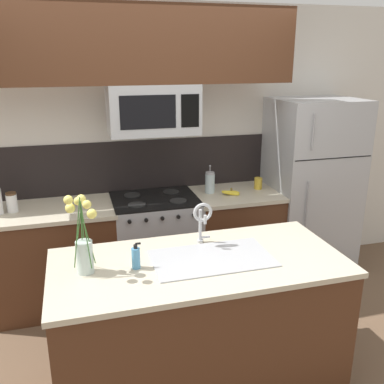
{
  "coord_description": "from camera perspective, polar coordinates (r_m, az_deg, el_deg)",
  "views": [
    {
      "loc": [
        -0.66,
        -2.68,
        2.14
      ],
      "look_at": [
        0.17,
        0.27,
        1.16
      ],
      "focal_mm": 40.0,
      "sensor_mm": 36.0,
      "label": 1
    }
  ],
  "objects": [
    {
      "name": "upper_cabinet_band",
      "position": [
        3.57,
        -7.39,
        18.9
      ],
      "size": [
        2.57,
        0.34,
        0.6
      ],
      "primitive_type": "cube",
      "color": "#4C2B19"
    },
    {
      "name": "flower_vase",
      "position": [
        2.59,
        -14.27,
        -6.82
      ],
      "size": [
        0.18,
        0.22,
        0.5
      ],
      "color": "silver",
      "rests_on": "island_counter"
    },
    {
      "name": "back_counter_right",
      "position": [
        4.21,
        5.63,
        -5.94
      ],
      "size": [
        0.82,
        0.65,
        0.91
      ],
      "color": "#4C2B19",
      "rests_on": "ground"
    },
    {
      "name": "island_counter",
      "position": [
        2.96,
        0.91,
        -16.97
      ],
      "size": [
        1.85,
        0.86,
        0.91
      ],
      "color": "#4C2B19",
      "rests_on": "ground"
    },
    {
      "name": "coffee_tin",
      "position": [
        4.17,
        8.82,
        1.16
      ],
      "size": [
        0.08,
        0.08,
        0.11
      ],
      "primitive_type": "cylinder",
      "color": "gold",
      "rests_on": "back_counter_right"
    },
    {
      "name": "storage_jar_medium",
      "position": [
        3.8,
        -22.89,
        -1.26
      ],
      "size": [
        0.09,
        0.09,
        0.16
      ],
      "color": "silver",
      "rests_on": "back_counter_left"
    },
    {
      "name": "back_counter_left",
      "position": [
        3.96,
        -17.71,
        -8.33
      ],
      "size": [
        1.05,
        0.65,
        0.91
      ],
      "color": "#4C2B19",
      "rests_on": "ground"
    },
    {
      "name": "splash_band",
      "position": [
        4.08,
        -5.95,
        3.6
      ],
      "size": [
        3.59,
        0.01,
        0.48
      ],
      "primitive_type": "cube",
      "color": "black",
      "rests_on": "rear_partition"
    },
    {
      "name": "sink_faucet",
      "position": [
        2.86,
        1.37,
        -3.43
      ],
      "size": [
        0.14,
        0.14,
        0.31
      ],
      "color": "#B7BABF",
      "rests_on": "island_counter"
    },
    {
      "name": "microwave",
      "position": [
        3.64,
        -5.26,
        10.96
      ],
      "size": [
        0.74,
        0.4,
        0.41
      ],
      "color": "#A8AAAF"
    },
    {
      "name": "ground_plane",
      "position": [
        3.49,
        -1.56,
        -20.08
      ],
      "size": [
        10.0,
        10.0,
        0.0
      ],
      "primitive_type": "plane",
      "color": "brown"
    },
    {
      "name": "kitchen_sink",
      "position": [
        2.78,
        2.65,
        -10.13
      ],
      "size": [
        0.76,
        0.44,
        0.16
      ],
      "color": "#ADAFB5",
      "rests_on": "island_counter"
    },
    {
      "name": "rear_partition",
      "position": [
        4.16,
        -2.05,
        6.08
      ],
      "size": [
        5.2,
        0.1,
        2.6
      ],
      "primitive_type": "cube",
      "color": "silver",
      "rests_on": "ground"
    },
    {
      "name": "stove_range",
      "position": [
        4.01,
        -4.81,
        -7.09
      ],
      "size": [
        0.76,
        0.64,
        0.93
      ],
      "color": "#A8AAAF",
      "rests_on": "ground"
    },
    {
      "name": "refrigerator",
      "position": [
        4.42,
        15.35,
        0.5
      ],
      "size": [
        0.8,
        0.74,
        1.76
      ],
      "color": "#A8AAAF",
      "rests_on": "ground"
    },
    {
      "name": "french_press",
      "position": [
        3.99,
        2.4,
        1.28
      ],
      "size": [
        0.09,
        0.09,
        0.27
      ],
      "color": "silver",
      "rests_on": "back_counter_right"
    },
    {
      "name": "banana_bunch",
      "position": [
        3.96,
        5.25,
        -0.07
      ],
      "size": [
        0.19,
        0.12,
        0.08
      ],
      "color": "yellow",
      "rests_on": "back_counter_right"
    },
    {
      "name": "dish_soap_bottle",
      "position": [
        2.62,
        -7.49,
        -8.68
      ],
      "size": [
        0.06,
        0.05,
        0.16
      ],
      "color": "#4C93C6",
      "rests_on": "island_counter"
    }
  ]
}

